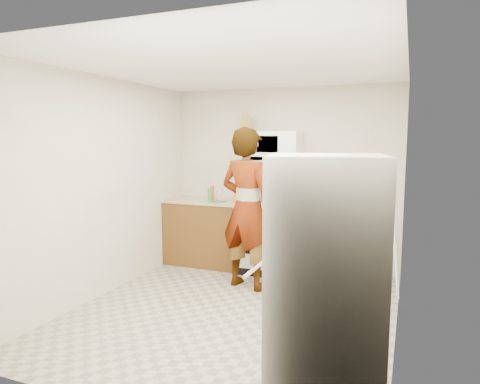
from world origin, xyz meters
The scene contains 20 objects.
floor centered at (0.00, 0.00, 0.00)m, with size 3.60×3.60×0.00m, color gray.
back_wall centered at (0.00, 1.79, 1.25)m, with size 3.20×0.02×2.50m, color beige.
right_wall centered at (1.59, 0.00, 1.25)m, with size 0.02×3.60×2.50m, color beige.
cabinet_left centered at (-1.04, 1.49, 0.45)m, with size 1.12×0.62×0.90m, color #593A15.
counter_left centered at (-1.04, 1.49, 0.92)m, with size 1.14×0.64×0.04m, color tan.
cabinet_right centered at (0.68, 1.49, 0.45)m, with size 0.80×0.62×0.90m, color #593A15.
counter_right centered at (0.68, 1.49, 0.92)m, with size 0.82×0.64×0.04m, color tan.
gas_range centered at (-0.10, 1.48, 0.49)m, with size 0.76×0.65×1.13m.
microwave centered at (-0.10, 1.61, 1.70)m, with size 0.76×0.38×0.40m, color white.
person centered at (-0.14, 0.76, 0.97)m, with size 0.71×0.46×1.94m, color tan.
fridge centered at (1.19, -1.34, 0.85)m, with size 0.70×0.70×1.70m, color silver.
kettle centered at (0.56, 1.66, 1.03)m, with size 0.16×0.16×0.19m, color white.
jug centered at (-0.48, 1.59, 2.02)m, with size 0.14×0.14×0.24m, color brown.
saucepan centered at (-0.33, 1.57, 1.02)m, with size 0.25×0.25×0.14m, color #AFAEB3.
tray centered at (-0.01, 1.33, 0.96)m, with size 0.25×0.16×0.05m, color silver.
bottle_spray centered at (-0.91, 1.41, 1.04)m, with size 0.06×0.06×0.21m, color red.
bottle_hot_sauce centered at (-0.53, 1.34, 1.02)m, with size 0.06×0.06×0.18m, color gold.
bottle_green_cap centered at (-0.89, 1.29, 1.03)m, with size 0.06×0.06×0.19m, color #1A9026.
pot_lid centered at (-0.80, 1.34, 0.94)m, with size 0.26×0.26×0.01m, color white.
broom centered at (1.54, 0.89, 0.67)m, with size 0.03×0.03×1.34m, color white.
Camera 1 is at (1.66, -3.96, 1.79)m, focal length 32.00 mm.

